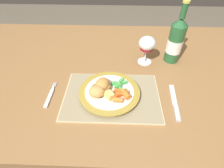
% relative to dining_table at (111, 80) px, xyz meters
% --- Properties ---
extents(ground_plane, '(6.00, 6.00, 0.00)m').
position_rel_dining_table_xyz_m(ground_plane, '(0.00, 0.00, -0.66)').
color(ground_plane, brown).
extents(dining_table, '(1.54, 0.91, 0.74)m').
position_rel_dining_table_xyz_m(dining_table, '(0.00, 0.00, 0.00)').
color(dining_table, olive).
rests_on(dining_table, ground).
extents(placemat, '(0.37, 0.26, 0.01)m').
position_rel_dining_table_xyz_m(placemat, '(0.01, -0.18, 0.08)').
color(placemat, '#CCB789').
rests_on(placemat, dining_table).
extents(dinner_plate, '(0.24, 0.24, 0.02)m').
position_rel_dining_table_xyz_m(dinner_plate, '(0.00, -0.18, 0.10)').
color(dinner_plate, silver).
rests_on(dinner_plate, placemat).
extents(breaded_croquettes, '(0.09, 0.10, 0.04)m').
position_rel_dining_table_xyz_m(breaded_croquettes, '(-0.03, -0.18, 0.12)').
color(breaded_croquettes, '#B77F3D').
rests_on(breaded_croquettes, dinner_plate).
extents(green_beans_pile, '(0.07, 0.09, 0.02)m').
position_rel_dining_table_xyz_m(green_beans_pile, '(0.04, -0.15, 0.11)').
color(green_beans_pile, '#4CA84C').
rests_on(green_beans_pile, dinner_plate).
extents(glazed_carrots, '(0.08, 0.07, 0.02)m').
position_rel_dining_table_xyz_m(glazed_carrots, '(0.04, -0.20, 0.12)').
color(glazed_carrots, orange).
rests_on(glazed_carrots, dinner_plate).
extents(fork, '(0.01, 0.14, 0.01)m').
position_rel_dining_table_xyz_m(fork, '(-0.24, -0.19, 0.08)').
color(fork, silver).
rests_on(fork, dining_table).
extents(table_knife, '(0.03, 0.18, 0.01)m').
position_rel_dining_table_xyz_m(table_knife, '(0.25, -0.22, 0.08)').
color(table_knife, silver).
rests_on(table_knife, dining_table).
extents(wine_glass, '(0.08, 0.08, 0.14)m').
position_rel_dining_table_xyz_m(wine_glass, '(0.16, 0.06, 0.18)').
color(wine_glass, silver).
rests_on(wine_glass, dining_table).
extents(bottle, '(0.07, 0.07, 0.28)m').
position_rel_dining_table_xyz_m(bottle, '(0.29, 0.08, 0.18)').
color(bottle, '#23562D').
rests_on(bottle, dining_table).
extents(roast_potatoes, '(0.05, 0.04, 0.03)m').
position_rel_dining_table_xyz_m(roast_potatoes, '(0.00, -0.21, 0.12)').
color(roast_potatoes, '#E5BC66').
rests_on(roast_potatoes, dinner_plate).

